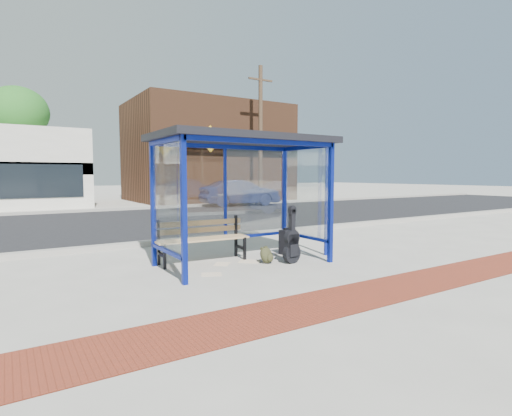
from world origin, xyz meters
TOP-DOWN VIEW (x-y plane):
  - ground at (0.00, 0.00)m, footprint 120.00×120.00m
  - brick_paver_strip at (0.00, -2.60)m, footprint 60.00×1.00m
  - curb_near at (0.00, 2.90)m, footprint 60.00×0.25m
  - street_asphalt at (0.00, 8.00)m, footprint 60.00×10.00m
  - curb_far at (0.00, 13.10)m, footprint 60.00×0.25m
  - far_sidewalk at (0.00, 15.00)m, footprint 60.00×4.00m
  - bus_shelter at (0.00, 0.07)m, footprint 3.30×1.80m
  - storefront_brown at (8.00, 18.49)m, footprint 10.00×7.08m
  - tree_mid at (-3.00, 22.00)m, footprint 3.60×3.60m
  - tree_right at (12.50, 22.00)m, footprint 3.60×3.60m
  - utility_pole_east at (9.00, 13.40)m, footprint 1.60×0.24m
  - bench at (-0.60, 0.61)m, footprint 1.84×0.54m
  - guitar_bag at (0.82, -0.42)m, footprint 0.39×0.15m
  - suitcase at (1.28, 0.34)m, footprint 0.35×0.25m
  - backpack at (0.40, -0.18)m, footprint 0.32×0.30m
  - sign_post at (1.91, -0.20)m, footprint 0.14×0.27m
  - newspaper_a at (-0.36, 0.21)m, footprint 0.42×0.43m
  - newspaper_b at (-0.88, -0.40)m, footprint 0.42×0.39m
  - newspaper_c at (0.20, 0.12)m, footprint 0.51×0.51m
  - parked_car at (7.10, 12.54)m, footprint 4.42×1.93m
  - fire_hydrant at (10.05, 13.43)m, footprint 0.35×0.23m

SIDE VIEW (x-z plane):
  - ground at x=0.00m, z-range 0.00..0.00m
  - street_asphalt at x=0.00m, z-range 0.00..0.00m
  - newspaper_a at x=-0.36m, z-range 0.00..0.01m
  - newspaper_b at x=-0.88m, z-range 0.00..0.01m
  - newspaper_c at x=0.20m, z-range 0.00..0.01m
  - far_sidewalk at x=0.00m, z-range 0.00..0.01m
  - brick_paver_strip at x=0.00m, z-range 0.00..0.01m
  - curb_near at x=0.00m, z-range 0.00..0.12m
  - curb_far at x=0.00m, z-range 0.00..0.12m
  - backpack at x=0.40m, z-range -0.01..0.32m
  - suitcase at x=1.28m, z-range -0.02..0.55m
  - guitar_bag at x=0.82m, z-range -0.14..0.91m
  - fire_hydrant at x=10.05m, z-range 0.03..0.81m
  - bench at x=-0.60m, z-range 0.06..0.92m
  - parked_car at x=7.10m, z-range 0.00..1.41m
  - sign_post at x=1.91m, z-range 0.14..2.42m
  - bus_shelter at x=0.00m, z-range 0.86..3.28m
  - storefront_brown at x=8.00m, z-range 0.00..6.40m
  - utility_pole_east at x=9.00m, z-range 0.11..8.11m
  - tree_mid at x=-3.00m, z-range 1.94..8.97m
  - tree_right at x=12.50m, z-range 1.94..8.97m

